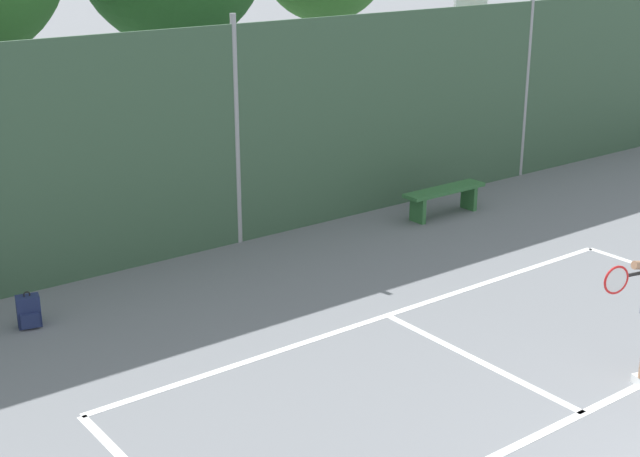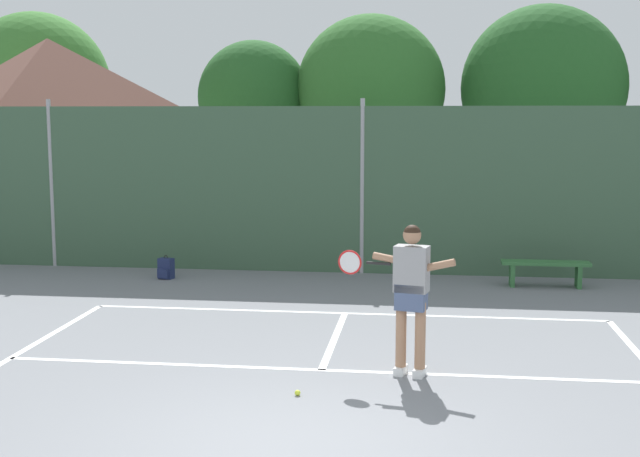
{
  "view_description": "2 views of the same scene",
  "coord_description": "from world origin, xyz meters",
  "px_view_note": "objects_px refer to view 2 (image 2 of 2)",
  "views": [
    {
      "loc": [
        -7.05,
        -2.4,
        4.76
      ],
      "look_at": [
        -0.25,
        6.59,
        0.92
      ],
      "focal_mm": 51.03,
      "sensor_mm": 36.0,
      "label": 1
    },
    {
      "loc": [
        1.24,
        -7.44,
        3.14
      ],
      "look_at": [
        -0.17,
        3.68,
        1.62
      ],
      "focal_mm": 46.58,
      "sensor_mm": 36.0,
      "label": 2
    }
  ],
  "objects_px": {
    "tennis_player": "(410,286)",
    "courtside_bench": "(545,268)",
    "backpack_navy": "(166,269)",
    "tennis_ball": "(298,393)"
  },
  "relations": [
    {
      "from": "backpack_navy",
      "to": "courtside_bench",
      "type": "distance_m",
      "value": 7.21
    },
    {
      "from": "tennis_player",
      "to": "courtside_bench",
      "type": "height_order",
      "value": "tennis_player"
    },
    {
      "from": "tennis_player",
      "to": "courtside_bench",
      "type": "xyz_separation_m",
      "value": [
        2.39,
        5.62,
        -0.75
      ]
    },
    {
      "from": "tennis_player",
      "to": "courtside_bench",
      "type": "relative_size",
      "value": 1.16
    },
    {
      "from": "courtside_bench",
      "to": "backpack_navy",
      "type": "bearing_deg",
      "value": -179.02
    },
    {
      "from": "tennis_player",
      "to": "backpack_navy",
      "type": "xyz_separation_m",
      "value": [
        -4.82,
        5.5,
        -0.92
      ]
    },
    {
      "from": "tennis_player",
      "to": "tennis_ball",
      "type": "bearing_deg",
      "value": -143.47
    },
    {
      "from": "tennis_ball",
      "to": "courtside_bench",
      "type": "relative_size",
      "value": 0.04
    },
    {
      "from": "tennis_ball",
      "to": "backpack_navy",
      "type": "xyz_separation_m",
      "value": [
        -3.58,
        6.41,
        0.16
      ]
    },
    {
      "from": "tennis_player",
      "to": "tennis_ball",
      "type": "distance_m",
      "value": 1.88
    }
  ]
}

